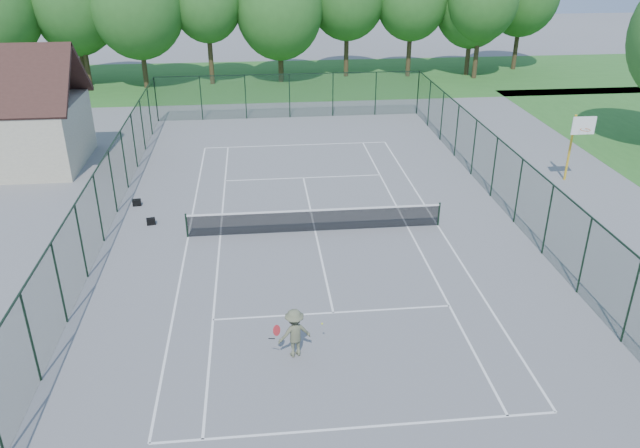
{
  "coord_description": "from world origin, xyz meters",
  "views": [
    {
      "loc": [
        -2.35,
        -24.32,
        12.08
      ],
      "look_at": [
        0.0,
        -2.0,
        1.3
      ],
      "focal_mm": 35.0,
      "sensor_mm": 36.0,
      "label": 1
    }
  ],
  "objects_px": {
    "basketball_goal": "(578,135)",
    "tennis_net": "(315,219)",
    "sports_bag_a": "(137,203)",
    "tennis_player": "(295,333)"
  },
  "relations": [
    {
      "from": "basketball_goal",
      "to": "sports_bag_a",
      "type": "relative_size",
      "value": 9.29
    },
    {
      "from": "tennis_net",
      "to": "sports_bag_a",
      "type": "xyz_separation_m",
      "value": [
        -8.19,
        3.63,
        -0.42
      ]
    },
    {
      "from": "basketball_goal",
      "to": "tennis_net",
      "type": "bearing_deg",
      "value": -162.8
    },
    {
      "from": "tennis_net",
      "to": "basketball_goal",
      "type": "distance_m",
      "value": 14.42
    },
    {
      "from": "basketball_goal",
      "to": "sports_bag_a",
      "type": "height_order",
      "value": "basketball_goal"
    },
    {
      "from": "tennis_net",
      "to": "sports_bag_a",
      "type": "relative_size",
      "value": 28.22
    },
    {
      "from": "sports_bag_a",
      "to": "tennis_player",
      "type": "bearing_deg",
      "value": -66.87
    },
    {
      "from": "basketball_goal",
      "to": "tennis_player",
      "type": "relative_size",
      "value": 2.04
    },
    {
      "from": "tennis_net",
      "to": "tennis_player",
      "type": "relative_size",
      "value": 6.18
    },
    {
      "from": "tennis_net",
      "to": "tennis_player",
      "type": "distance_m",
      "value": 8.71
    }
  ]
}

